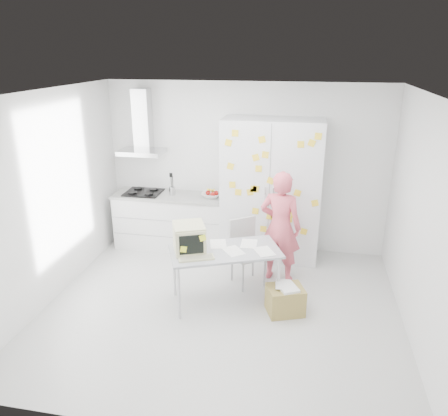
% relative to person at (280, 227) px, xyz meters
% --- Properties ---
extents(floor, '(4.50, 4.00, 0.02)m').
position_rel_person_xyz_m(floor, '(-0.66, -0.93, -0.82)').
color(floor, silver).
rests_on(floor, ground).
extents(walls, '(4.52, 4.01, 2.70)m').
position_rel_person_xyz_m(walls, '(-0.66, -0.21, 0.54)').
color(walls, white).
rests_on(walls, ground).
extents(ceiling, '(4.50, 4.00, 0.02)m').
position_rel_person_xyz_m(ceiling, '(-0.66, -0.93, 1.89)').
color(ceiling, white).
rests_on(ceiling, walls).
extents(counter_run, '(1.84, 0.63, 1.28)m').
position_rel_person_xyz_m(counter_run, '(-1.86, 0.77, -0.34)').
color(counter_run, white).
rests_on(counter_run, ground).
extents(range_hood, '(0.70, 0.48, 1.01)m').
position_rel_person_xyz_m(range_hood, '(-2.31, 0.90, 1.15)').
color(range_hood, silver).
rests_on(range_hood, walls).
extents(tall_cabinet, '(1.50, 0.68, 2.20)m').
position_rel_person_xyz_m(tall_cabinet, '(-0.21, 0.74, 0.29)').
color(tall_cabinet, silver).
rests_on(tall_cabinet, ground).
extents(person, '(0.65, 0.49, 1.62)m').
position_rel_person_xyz_m(person, '(0.00, 0.00, 0.00)').
color(person, '#DD5665').
rests_on(person, ground).
extents(desk, '(1.54, 1.17, 1.10)m').
position_rel_person_xyz_m(desk, '(-0.92, -0.82, 0.03)').
color(desk, '#A7AAB1').
rests_on(desk, ground).
extents(chair, '(0.59, 0.59, 0.94)m').
position_rel_person_xyz_m(chair, '(-0.46, -0.17, -0.28)').
color(chair, '#ADADAB').
rests_on(chair, ground).
extents(cardboard_box, '(0.54, 0.49, 0.39)m').
position_rel_person_xyz_m(cardboard_box, '(0.15, -0.86, -0.63)').
color(cardboard_box, '#9D8A44').
rests_on(cardboard_box, ground).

